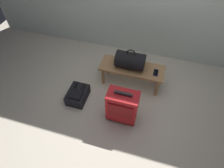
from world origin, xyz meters
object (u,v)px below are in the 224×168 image
at_px(bench, 132,70).
at_px(backpack_dark, 78,95).
at_px(suitcase_upright_red, 122,106).
at_px(duffel_bag_black, 130,60).
at_px(cell_phone, 156,73).

distance_m(bench, backpack_dark, 0.94).
height_order(suitcase_upright_red, backpack_dark, suitcase_upright_red).
xyz_separation_m(duffel_bag_black, backpack_dark, (-0.69, -0.55, -0.42)).
relative_size(cell_phone, backpack_dark, 0.38).
distance_m(bench, cell_phone, 0.38).
distance_m(bench, duffel_bag_black, 0.19).
distance_m(duffel_bag_black, suitcase_upright_red, 0.73).
bearing_deg(suitcase_upright_red, cell_phone, 62.64).
bearing_deg(cell_phone, suitcase_upright_red, -117.36).
xyz_separation_m(bench, backpack_dark, (-0.73, -0.55, -0.23)).
bearing_deg(backpack_dark, cell_phone, 25.64).
xyz_separation_m(duffel_bag_black, cell_phone, (0.41, -0.02, -0.13)).
relative_size(duffel_bag_black, backpack_dark, 1.16).
distance_m(bench, suitcase_upright_red, 0.69).
bearing_deg(bench, suitcase_upright_red, -88.35).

